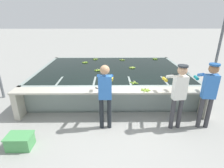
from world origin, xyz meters
TOP-DOWN VIEW (x-y plane):
  - ground_plane at (0.00, 0.00)m, footprint 80.00×80.00m
  - wash_tank at (-0.00, 2.38)m, footprint 5.55×3.89m
  - work_ledge at (0.00, 0.23)m, footprint 5.55×0.45m
  - worker_0 at (-0.18, -0.29)m, footprint 0.41×0.72m
  - worker_1 at (1.62, -0.31)m, footprint 0.47×0.74m
  - worker_2 at (2.36, -0.30)m, footprint 0.45×0.74m
  - banana_bunch_floating_0 at (2.07, 3.90)m, footprint 0.28×0.28m
  - banana_bunch_floating_1 at (0.81, 2.41)m, footprint 0.28×0.28m
  - banana_bunch_floating_2 at (0.50, 3.73)m, footprint 0.28×0.28m
  - banana_bunch_floating_3 at (-0.53, 2.07)m, footprint 0.28×0.26m
  - banana_bunch_floating_4 at (-0.76, 3.88)m, footprint 0.27×0.27m
  - banana_bunch_floating_5 at (-1.16, 3.27)m, footprint 0.28×0.28m
  - banana_bunch_floating_6 at (0.66, 0.72)m, footprint 0.27×0.27m
  - banana_bunch_ledge_0 at (0.91, 0.16)m, footprint 0.28×0.28m
  - knife_0 at (-0.39, 0.28)m, footprint 0.27×0.26m
  - crate at (-2.05, -1.06)m, footprint 0.55×0.39m
  - support_post_right at (3.75, 1.89)m, footprint 0.09×0.09m

SIDE VIEW (x-z plane):
  - ground_plane at x=0.00m, z-range 0.00..0.00m
  - crate at x=-2.05m, z-range 0.00..0.33m
  - wash_tank at x=0.00m, z-range -0.01..0.84m
  - work_ledge at x=0.00m, z-range 0.21..1.05m
  - knife_0 at x=-0.39m, z-range 0.84..0.86m
  - banana_bunch_floating_0 at x=2.07m, z-range 0.82..0.90m
  - banana_bunch_floating_1 at x=0.81m, z-range 0.82..0.90m
  - banana_bunch_floating_5 at x=-1.16m, z-range 0.82..0.90m
  - banana_bunch_floating_3 at x=-0.53m, z-range 0.82..0.90m
  - banana_bunch_floating_4 at x=-0.76m, z-range 0.82..0.90m
  - banana_bunch_floating_2 at x=0.50m, z-range 0.82..0.90m
  - banana_bunch_floating_6 at x=0.66m, z-range 0.82..0.90m
  - banana_bunch_ledge_0 at x=0.91m, z-range 0.83..0.90m
  - worker_0 at x=-0.18m, z-range 0.17..1.86m
  - worker_1 at x=1.62m, z-range 0.19..1.88m
  - worker_2 at x=2.36m, z-range 0.19..1.91m
  - support_post_right at x=3.75m, z-range 0.00..3.20m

